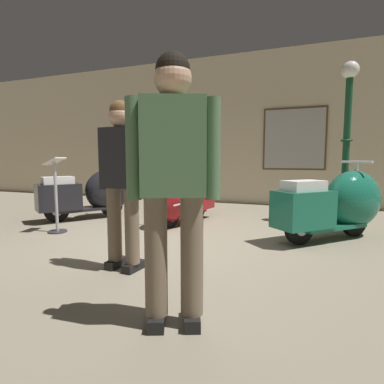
# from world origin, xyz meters

# --- Properties ---
(ground_plane) EXTENTS (60.00, 60.00, 0.00)m
(ground_plane) POSITION_xyz_m (0.00, 0.00, 0.00)
(ground_plane) COLOR gray
(showroom_back_wall) EXTENTS (18.00, 0.24, 3.68)m
(showroom_back_wall) POSITION_xyz_m (0.01, 4.14, 1.84)
(showroom_back_wall) COLOR beige
(showroom_back_wall) RESTS_ON ground
(scooter_0) EXTENTS (1.37, 1.70, 1.05)m
(scooter_0) POSITION_xyz_m (-2.07, 1.09, 0.48)
(scooter_0) COLOR black
(scooter_0) RESTS_ON ground
(scooter_1) EXTENTS (0.71, 1.60, 0.95)m
(scooter_1) POSITION_xyz_m (-0.32, 1.14, 0.43)
(scooter_1) COLOR black
(scooter_1) RESTS_ON ground
(scooter_2) EXTENTS (1.61, 1.64, 1.09)m
(scooter_2) POSITION_xyz_m (2.12, 1.05, 0.50)
(scooter_2) COLOR black
(scooter_2) RESTS_ON ground
(lamppost) EXTENTS (0.28, 0.28, 2.71)m
(lamppost) POSITION_xyz_m (2.28, 2.17, 1.48)
(lamppost) COLOR #144728
(lamppost) RESTS_ON ground
(visitor_0) EXTENTS (0.57, 0.30, 1.68)m
(visitor_0) POSITION_xyz_m (0.00, -1.09, 0.97)
(visitor_0) COLOR black
(visitor_0) RESTS_ON ground
(visitor_1) EXTENTS (0.56, 0.39, 1.77)m
(visitor_1) POSITION_xyz_m (0.93, -1.89, 1.03)
(visitor_1) COLOR black
(visitor_1) RESTS_ON ground
(info_stanchion) EXTENTS (0.30, 0.37, 1.14)m
(info_stanchion) POSITION_xyz_m (-1.85, -0.08, 0.48)
(info_stanchion) COLOR #333338
(info_stanchion) RESTS_ON ground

